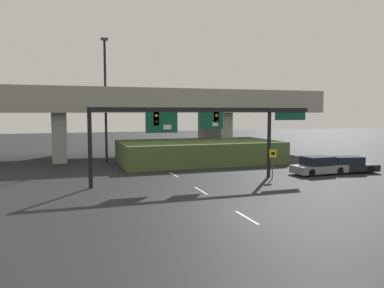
{
  "coord_description": "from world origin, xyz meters",
  "views": [
    {
      "loc": [
        -8.07,
        -17.21,
        5.07
      ],
      "look_at": [
        0.0,
        7.14,
        2.89
      ],
      "focal_mm": 35.0,
      "sensor_mm": 36.0,
      "label": 1
    }
  ],
  "objects_px": {
    "parked_sedan_near_right": "(318,166)",
    "parked_sedan_mid_right": "(348,165)",
    "signal_gantry": "(201,121)",
    "highway_light_pole_near": "(105,97)",
    "speed_limit_sign": "(273,159)"
  },
  "relations": [
    {
      "from": "parked_sedan_near_right",
      "to": "parked_sedan_mid_right",
      "type": "relative_size",
      "value": 0.93
    },
    {
      "from": "signal_gantry",
      "to": "parked_sedan_near_right",
      "type": "xyz_separation_m",
      "value": [
        10.18,
        -0.09,
        -3.75
      ]
    },
    {
      "from": "highway_light_pole_near",
      "to": "parked_sedan_mid_right",
      "type": "xyz_separation_m",
      "value": [
        18.63,
        -13.16,
        -5.95
      ]
    },
    {
      "from": "signal_gantry",
      "to": "parked_sedan_mid_right",
      "type": "xyz_separation_m",
      "value": [
        13.09,
        -0.13,
        -3.8
      ]
    },
    {
      "from": "signal_gantry",
      "to": "parked_sedan_near_right",
      "type": "height_order",
      "value": "signal_gantry"
    },
    {
      "from": "speed_limit_sign",
      "to": "parked_sedan_mid_right",
      "type": "relative_size",
      "value": 0.47
    },
    {
      "from": "parked_sedan_near_right",
      "to": "parked_sedan_mid_right",
      "type": "distance_m",
      "value": 2.91
    },
    {
      "from": "speed_limit_sign",
      "to": "highway_light_pole_near",
      "type": "distance_m",
      "value": 18.39
    },
    {
      "from": "highway_light_pole_near",
      "to": "signal_gantry",
      "type": "bearing_deg",
      "value": -66.98
    },
    {
      "from": "speed_limit_sign",
      "to": "signal_gantry",
      "type": "bearing_deg",
      "value": 172.16
    },
    {
      "from": "signal_gantry",
      "to": "parked_sedan_near_right",
      "type": "bearing_deg",
      "value": -0.52
    },
    {
      "from": "speed_limit_sign",
      "to": "parked_sedan_mid_right",
      "type": "xyz_separation_m",
      "value": [
        7.56,
        0.63,
        -0.87
      ]
    },
    {
      "from": "signal_gantry",
      "to": "parked_sedan_mid_right",
      "type": "height_order",
      "value": "signal_gantry"
    },
    {
      "from": "parked_sedan_near_right",
      "to": "parked_sedan_mid_right",
      "type": "height_order",
      "value": "parked_sedan_near_right"
    },
    {
      "from": "parked_sedan_near_right",
      "to": "speed_limit_sign",
      "type": "bearing_deg",
      "value": -173.82
    }
  ]
}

